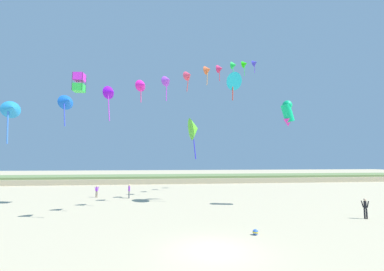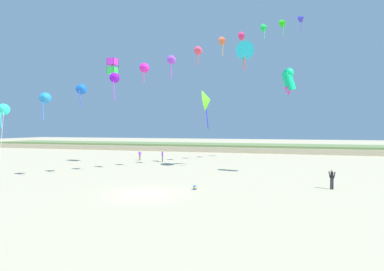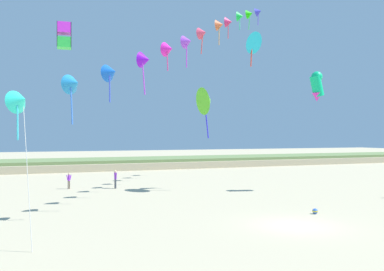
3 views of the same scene
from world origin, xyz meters
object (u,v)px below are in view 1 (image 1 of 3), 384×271
(person_near_right, at_px, (129,190))
(large_kite_high_solo, at_px, (194,129))
(beach_ball, at_px, (255,232))
(large_kite_low_lead, at_px, (288,112))
(person_near_left, at_px, (365,207))
(large_kite_mid_trail, at_px, (233,81))
(person_mid_center, at_px, (97,190))
(large_kite_outer_drift, at_px, (79,83))

(person_near_right, xyz_separation_m, large_kite_high_solo, (7.77, -4.47, 7.42))
(beach_ball, bearing_deg, large_kite_low_lead, 51.18)
(person_near_left, bearing_deg, large_kite_mid_trail, 130.17)
(person_near_right, bearing_deg, large_kite_mid_trail, -21.27)
(large_kite_low_lead, height_order, large_kite_high_solo, large_kite_low_lead)
(large_kite_high_solo, distance_m, beach_ball, 15.70)
(person_near_left, bearing_deg, person_near_right, 144.82)
(person_mid_center, bearing_deg, large_kite_mid_trail, -20.11)
(large_kite_high_solo, bearing_deg, large_kite_low_lead, -22.56)
(person_near_right, relative_size, large_kite_high_solo, 0.36)
(large_kite_low_lead, bearing_deg, large_kite_outer_drift, 171.47)
(large_kite_low_lead, relative_size, large_kite_outer_drift, 1.37)
(person_near_left, height_order, person_mid_center, person_near_left)
(person_near_left, bearing_deg, beach_ball, -163.24)
(person_near_right, distance_m, person_mid_center, 4.46)
(large_kite_high_solo, bearing_deg, large_kite_outer_drift, -177.35)
(person_near_left, distance_m, beach_ball, 11.15)
(large_kite_high_solo, xyz_separation_m, large_kite_outer_drift, (-12.88, -0.60, 4.85))
(person_near_right, bearing_deg, large_kite_low_lead, -25.99)
(person_near_left, distance_m, person_near_right, 25.10)
(large_kite_mid_trail, height_order, large_kite_outer_drift, large_kite_mid_trail)
(person_mid_center, height_order, large_kite_outer_drift, large_kite_outer_drift)
(person_near_right, bearing_deg, large_kite_outer_drift, -135.21)
(person_near_right, relative_size, person_mid_center, 1.13)
(person_near_left, relative_size, large_kite_high_solo, 0.34)
(beach_ball, bearing_deg, person_near_left, 16.76)
(person_near_right, distance_m, large_kite_outer_drift, 14.23)
(large_kite_mid_trail, height_order, beach_ball, large_kite_mid_trail)
(large_kite_outer_drift, bearing_deg, large_kite_low_lead, -8.53)
(large_kite_high_solo, relative_size, large_kite_outer_drift, 2.39)
(large_kite_high_solo, xyz_separation_m, beach_ball, (2.09, -13.19, -8.26))
(large_kite_mid_trail, relative_size, beach_ball, 9.71)
(large_kite_low_lead, distance_m, large_kite_high_solo, 10.41)
(large_kite_low_lead, relative_size, beach_ball, 7.78)
(person_mid_center, relative_size, large_kite_high_solo, 0.32)
(person_mid_center, bearing_deg, person_near_right, -16.66)
(large_kite_mid_trail, bearing_deg, large_kite_outer_drift, -179.15)
(beach_ball, bearing_deg, large_kite_mid_trail, 78.97)
(person_near_right, height_order, beach_ball, person_near_right)
(beach_ball, bearing_deg, large_kite_outer_drift, 139.93)
(person_mid_center, bearing_deg, person_near_left, -32.42)
(person_mid_center, height_order, large_kite_high_solo, large_kite_high_solo)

